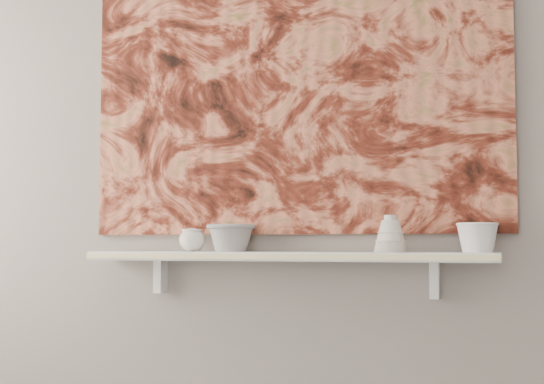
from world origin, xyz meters
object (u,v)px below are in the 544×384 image
at_px(bell_vessel, 390,234).
at_px(bowl_white, 477,237).
at_px(bowl_grey, 231,237).
at_px(cup_cream, 192,240).
at_px(shelf, 284,256).
at_px(painting, 291,78).

relative_size(bell_vessel, bowl_white, 0.92).
xyz_separation_m(bowl_grey, cup_cream, (-0.15, 0.00, -0.01)).
distance_m(bowl_grey, bell_vessel, 0.55).
distance_m(shelf, bell_vessel, 0.37).
distance_m(painting, bowl_grey, 0.60).
bearing_deg(bowl_white, cup_cream, 180.00).
distance_m(cup_cream, bell_vessel, 0.70).
height_order(bell_vessel, bowl_white, bell_vessel).
bearing_deg(shelf, cup_cream, 180.00).
bearing_deg(bowl_grey, bell_vessel, 0.00).
relative_size(shelf, cup_cream, 15.58).
xyz_separation_m(painting, bell_vessel, (0.36, -0.08, -0.55)).
bearing_deg(bell_vessel, bowl_white, 0.00).
distance_m(shelf, bowl_white, 0.63).
bearing_deg(cup_cream, bell_vessel, 0.00).
relative_size(painting, cup_cream, 16.69).
height_order(cup_cream, bowl_white, bowl_white).
height_order(painting, bowl_grey, painting).
xyz_separation_m(bell_vessel, bowl_white, (0.27, 0.00, -0.01)).
bearing_deg(shelf, painting, 90.00).
bearing_deg(bowl_grey, shelf, 0.00).
bearing_deg(shelf, bowl_grey, 180.00).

